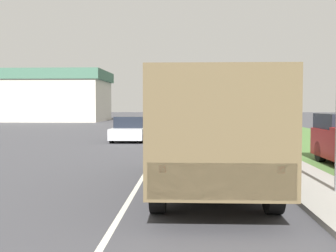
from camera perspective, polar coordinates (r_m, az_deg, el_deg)
ground_plane at (r=38.85m, az=0.58°, el=-0.28°), size 180.00×180.00×0.00m
lane_centre_stripe at (r=38.85m, az=0.58°, el=-0.27°), size 0.12×120.00×0.00m
sidewalk_right at (r=38.96m, az=7.21°, el=-0.20°), size 1.80×120.00×0.12m
grass_strip_right at (r=39.57m, az=13.57°, el=-0.29°), size 7.00×120.00×0.02m
military_truck at (r=10.58m, az=5.54°, el=-0.06°), size 2.53×7.92×2.78m
car_nearest_ahead at (r=24.88m, az=-5.21°, el=-0.52°), size 1.88×4.08×1.44m
car_second_ahead at (r=39.62m, az=2.66°, el=0.88°), size 1.73×4.08×1.72m
building_distant at (r=59.32m, az=-17.17°, el=3.92°), size 18.60×11.10×6.66m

